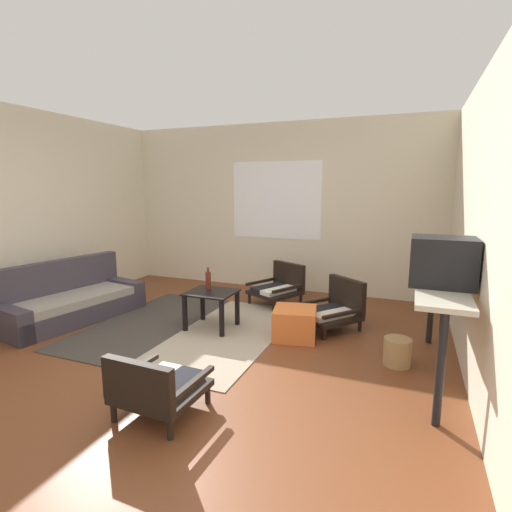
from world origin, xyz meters
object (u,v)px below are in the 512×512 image
at_px(couch, 70,302).
at_px(console_shelf, 438,291).
at_px(crt_television, 442,261).
at_px(wicker_basket, 397,352).
at_px(coffee_table, 211,300).
at_px(armchair_corner, 334,308).
at_px(armchair_by_window, 279,286).
at_px(glass_bottle, 208,280).
at_px(clay_vase, 438,260).
at_px(ottoman_orange, 295,323).
at_px(armchair_striped_foreground, 156,387).

bearing_deg(couch, console_shelf, 0.81).
relative_size(crt_television, wicker_basket, 1.86).
height_order(coffee_table, armchair_corner, armchair_corner).
distance_m(armchair_by_window, armchair_corner, 1.17).
bearing_deg(wicker_basket, glass_bottle, 172.32).
distance_m(couch, coffee_table, 1.89).
bearing_deg(armchair_corner, couch, -163.36).
bearing_deg(crt_television, clay_vase, 89.69).
relative_size(armchair_by_window, armchair_corner, 0.97).
bearing_deg(armchair_by_window, wicker_basket, -41.42).
relative_size(ottoman_orange, wicker_basket, 1.77).
xyz_separation_m(armchair_striped_foreground, glass_bottle, (-0.59, 1.87, 0.33)).
distance_m(couch, clay_vase, 4.36).
bearing_deg(glass_bottle, console_shelf, -9.17).
distance_m(couch, armchair_corner, 3.35).
height_order(armchair_corner, crt_television, crt_television).
bearing_deg(armchair_by_window, armchair_striped_foreground, -88.51).
height_order(console_shelf, crt_television, crt_television).
xyz_separation_m(console_shelf, clay_vase, (-0.00, 0.39, 0.21)).
relative_size(console_shelf, wicker_basket, 6.60).
bearing_deg(armchair_striped_foreground, couch, 149.03).
bearing_deg(armchair_corner, glass_bottle, -161.12).
distance_m(armchair_corner, glass_bottle, 1.56).
bearing_deg(wicker_basket, console_shelf, -19.53).
relative_size(clay_vase, wicker_basket, 1.07).
distance_m(ottoman_orange, glass_bottle, 1.17).
bearing_deg(glass_bottle, armchair_corner, 18.88).
xyz_separation_m(ottoman_orange, clay_vase, (1.41, -0.01, 0.83)).
relative_size(armchair_striped_foreground, crt_television, 1.22).
distance_m(couch, armchair_by_window, 2.81).
xyz_separation_m(console_shelf, glass_bottle, (-2.50, 0.40, -0.22)).
xyz_separation_m(ottoman_orange, console_shelf, (1.41, -0.40, 0.61)).
xyz_separation_m(couch, armchair_by_window, (2.27, 1.66, 0.03)).
relative_size(coffee_table, glass_bottle, 2.09).
bearing_deg(armchair_by_window, couch, -143.80).
xyz_separation_m(armchair_corner, clay_vase, (1.06, -0.51, 0.75)).
relative_size(armchair_by_window, ottoman_orange, 1.78).
distance_m(console_shelf, clay_vase, 0.45).
distance_m(armchair_corner, clay_vase, 1.39).
bearing_deg(coffee_table, couch, -168.47).
bearing_deg(console_shelf, clay_vase, 90.00).
relative_size(armchair_by_window, glass_bottle, 3.08).
distance_m(armchair_by_window, ottoman_orange, 1.34).
distance_m(ottoman_orange, crt_television, 1.78).
xyz_separation_m(ottoman_orange, crt_television, (1.40, -0.60, 0.92)).
height_order(armchair_striped_foreground, armchair_corner, armchair_corner).
xyz_separation_m(crt_television, clay_vase, (0.00, 0.59, -0.09)).
xyz_separation_m(armchair_by_window, console_shelf, (1.99, -1.60, 0.52)).
bearing_deg(armchair_striped_foreground, crt_television, 33.69).
distance_m(couch, armchair_striped_foreground, 2.74).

